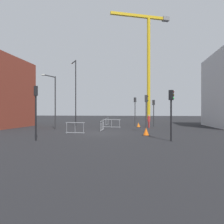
% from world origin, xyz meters
% --- Properties ---
extents(ground, '(160.00, 160.00, 0.00)m').
position_xyz_m(ground, '(0.00, 0.00, 0.00)').
color(ground, black).
extents(construction_crane, '(15.78, 6.87, 28.26)m').
position_xyz_m(construction_crane, '(5.55, 36.06, 18.05)').
color(construction_crane, gold).
rests_on(construction_crane, ground).
extents(streetlamp_tall, '(1.33, 1.54, 9.46)m').
position_xyz_m(streetlamp_tall, '(-5.54, 8.67, 5.44)').
color(streetlamp_tall, black).
rests_on(streetlamp_tall, ground).
extents(streetlamp_short, '(0.88, 1.99, 6.20)m').
position_xyz_m(streetlamp_short, '(-6.19, 2.83, 3.78)').
color(streetlamp_short, '#2D2D30').
rests_on(streetlamp_short, ground).
extents(traffic_light_island, '(0.36, 0.38, 3.91)m').
position_xyz_m(traffic_light_island, '(-3.57, -5.76, 2.63)').
color(traffic_light_island, black).
rests_on(traffic_light_island, ground).
extents(traffic_light_corner, '(0.38, 0.27, 3.75)m').
position_xyz_m(traffic_light_corner, '(4.39, 1.45, 2.54)').
color(traffic_light_corner, '#2D2D30').
rests_on(traffic_light_corner, ground).
extents(traffic_light_near, '(0.39, 0.32, 3.69)m').
position_xyz_m(traffic_light_near, '(5.58, 9.24, 2.50)').
color(traffic_light_near, '#2D2D30').
rests_on(traffic_light_near, ground).
extents(traffic_light_crosswalk, '(0.38, 0.36, 4.15)m').
position_xyz_m(traffic_light_crosswalk, '(2.98, 10.51, 2.78)').
color(traffic_light_crosswalk, '#2D2D30').
rests_on(traffic_light_crosswalk, ground).
extents(traffic_light_median, '(0.39, 0.35, 3.58)m').
position_xyz_m(traffic_light_median, '(5.98, -4.68, 2.43)').
color(traffic_light_median, black).
rests_on(traffic_light_median, ground).
extents(pedestrian_walking, '(0.34, 0.34, 1.68)m').
position_xyz_m(pedestrian_walking, '(4.85, 7.08, 0.98)').
color(pedestrian_walking, red).
rests_on(pedestrian_walking, ground).
extents(safety_barrier_left_run, '(0.21, 2.47, 1.08)m').
position_xyz_m(safety_barrier_left_run, '(-0.32, 2.33, 0.56)').
color(safety_barrier_left_run, '#B2B5BA').
rests_on(safety_barrier_left_run, ground).
extents(safety_barrier_rear, '(1.83, 0.07, 1.08)m').
position_xyz_m(safety_barrier_rear, '(-2.25, -1.07, 0.56)').
color(safety_barrier_rear, gray).
rests_on(safety_barrier_rear, ground).
extents(safety_barrier_mid_span, '(0.14, 2.19, 1.08)m').
position_xyz_m(safety_barrier_mid_span, '(-1.22, 10.54, 0.56)').
color(safety_barrier_mid_span, gray).
rests_on(safety_barrier_mid_span, ground).
extents(safety_barrier_right_run, '(2.34, 0.37, 1.08)m').
position_xyz_m(safety_barrier_right_run, '(0.09, 6.41, 0.56)').
color(safety_barrier_right_run, '#9EA0A5').
rests_on(safety_barrier_right_run, ground).
extents(traffic_cone_orange, '(0.68, 0.68, 0.69)m').
position_xyz_m(traffic_cone_orange, '(4.31, -1.51, 0.32)').
color(traffic_cone_orange, black).
rests_on(traffic_cone_orange, ground).
extents(traffic_cone_by_barrier, '(0.63, 0.63, 0.63)m').
position_xyz_m(traffic_cone_by_barrier, '(3.52, 7.80, 0.29)').
color(traffic_cone_by_barrier, black).
rests_on(traffic_cone_by_barrier, ground).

